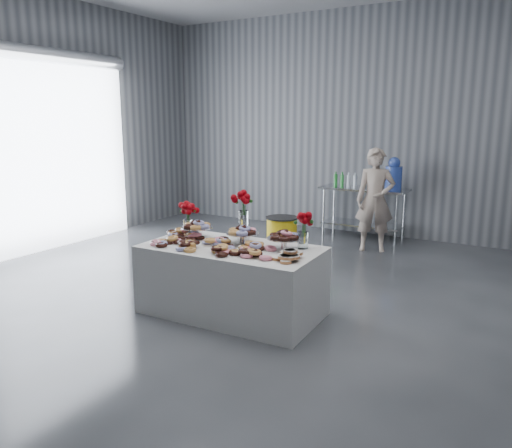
{
  "coord_description": "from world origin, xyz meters",
  "views": [
    {
      "loc": [
        2.98,
        -4.35,
        2.1
      ],
      "look_at": [
        0.29,
        0.24,
        0.96
      ],
      "focal_mm": 35.0,
      "sensor_mm": 36.0,
      "label": 1
    }
  ],
  "objects_px": {
    "water_jug": "(394,175)",
    "trash_barrel": "(282,237)",
    "prep_table": "(364,203)",
    "person": "(375,200)",
    "display_table": "(232,280)"
  },
  "relations": [
    {
      "from": "prep_table",
      "to": "person",
      "type": "bearing_deg",
      "value": -60.37
    },
    {
      "from": "water_jug",
      "to": "trash_barrel",
      "type": "distance_m",
      "value": 2.37
    },
    {
      "from": "water_jug",
      "to": "person",
      "type": "height_order",
      "value": "person"
    },
    {
      "from": "water_jug",
      "to": "person",
      "type": "relative_size",
      "value": 0.34
    },
    {
      "from": "water_jug",
      "to": "person",
      "type": "bearing_deg",
      "value": -95.3
    },
    {
      "from": "water_jug",
      "to": "display_table",
      "type": "bearing_deg",
      "value": -98.1
    },
    {
      "from": "display_table",
      "to": "person",
      "type": "bearing_deg",
      "value": 81.28
    },
    {
      "from": "water_jug",
      "to": "prep_table",
      "type": "bearing_deg",
      "value": 180.0
    },
    {
      "from": "display_table",
      "to": "water_jug",
      "type": "xyz_separation_m",
      "value": [
        0.59,
        4.13,
        0.77
      ]
    },
    {
      "from": "prep_table",
      "to": "water_jug",
      "type": "distance_m",
      "value": 0.73
    },
    {
      "from": "display_table",
      "to": "prep_table",
      "type": "bearing_deg",
      "value": 88.78
    },
    {
      "from": "prep_table",
      "to": "person",
      "type": "xyz_separation_m",
      "value": [
        0.43,
        -0.76,
        0.2
      ]
    },
    {
      "from": "prep_table",
      "to": "trash_barrel",
      "type": "height_order",
      "value": "prep_table"
    },
    {
      "from": "person",
      "to": "trash_barrel",
      "type": "xyz_separation_m",
      "value": [
        -1.07,
        -1.15,
        -0.5
      ]
    },
    {
      "from": "display_table",
      "to": "trash_barrel",
      "type": "relative_size",
      "value": 2.99
    }
  ]
}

